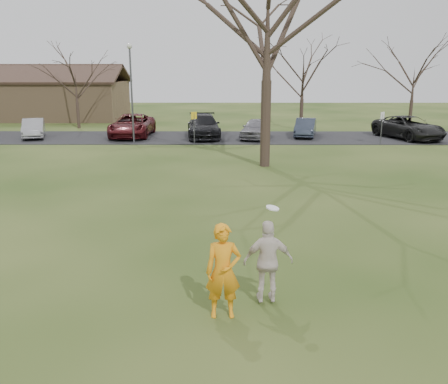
{
  "coord_description": "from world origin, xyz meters",
  "views": [
    {
      "loc": [
        0.06,
        -8.72,
        4.81
      ],
      "look_at": [
        0.0,
        4.0,
        1.5
      ],
      "focal_mm": 38.43,
      "sensor_mm": 36.0,
      "label": 1
    }
  ],
  "objects_px": {
    "car_3": "(204,126)",
    "car_5": "(305,128)",
    "car_4": "(256,128)",
    "big_tree": "(268,19)",
    "car_1": "(33,128)",
    "car_6": "(408,127)",
    "car_2": "(132,125)",
    "catching_play": "(268,261)",
    "player_defender": "(223,271)",
    "lamp_post": "(131,81)",
    "building": "(18,98)"
  },
  "relations": [
    {
      "from": "car_2",
      "to": "car_3",
      "type": "xyz_separation_m",
      "value": [
        5.09,
        -0.44,
        -0.0
      ]
    },
    {
      "from": "car_2",
      "to": "car_4",
      "type": "distance_m",
      "value": 8.77
    },
    {
      "from": "car_4",
      "to": "building",
      "type": "relative_size",
      "value": 0.2
    },
    {
      "from": "car_4",
      "to": "car_3",
      "type": "bearing_deg",
      "value": -172.93
    },
    {
      "from": "car_1",
      "to": "building",
      "type": "height_order",
      "value": "building"
    },
    {
      "from": "car_4",
      "to": "big_tree",
      "type": "xyz_separation_m",
      "value": [
        -0.1,
        -9.42,
        6.27
      ]
    },
    {
      "from": "car_6",
      "to": "big_tree",
      "type": "xyz_separation_m",
      "value": [
        -10.65,
        -9.43,
        6.19
      ]
    },
    {
      "from": "car_4",
      "to": "car_6",
      "type": "relative_size",
      "value": 0.74
    },
    {
      "from": "car_3",
      "to": "car_5",
      "type": "xyz_separation_m",
      "value": [
        7.22,
        0.49,
        -0.15
      ]
    },
    {
      "from": "car_3",
      "to": "car_4",
      "type": "bearing_deg",
      "value": -12.61
    },
    {
      "from": "car_3",
      "to": "car_5",
      "type": "bearing_deg",
      "value": -1.22
    },
    {
      "from": "car_1",
      "to": "car_2",
      "type": "distance_m",
      "value": 6.85
    },
    {
      "from": "car_1",
      "to": "big_tree",
      "type": "distance_m",
      "value": 19.36
    },
    {
      "from": "catching_play",
      "to": "lamp_post",
      "type": "bearing_deg",
      "value": 107.43
    },
    {
      "from": "catching_play",
      "to": "player_defender",
      "type": "bearing_deg",
      "value": -151.01
    },
    {
      "from": "car_1",
      "to": "car_5",
      "type": "relative_size",
      "value": 1.03
    },
    {
      "from": "car_1",
      "to": "car_3",
      "type": "height_order",
      "value": "car_3"
    },
    {
      "from": "lamp_post",
      "to": "big_tree",
      "type": "distance_m",
      "value": 11.38
    },
    {
      "from": "car_6",
      "to": "big_tree",
      "type": "bearing_deg",
      "value": -157.99
    },
    {
      "from": "car_6",
      "to": "big_tree",
      "type": "distance_m",
      "value": 15.52
    },
    {
      "from": "car_1",
      "to": "building",
      "type": "xyz_separation_m",
      "value": [
        -6.54,
        13.2,
        1.24
      ]
    },
    {
      "from": "lamp_post",
      "to": "big_tree",
      "type": "relative_size",
      "value": 0.45
    },
    {
      "from": "car_4",
      "to": "car_2",
      "type": "bearing_deg",
      "value": -171.44
    },
    {
      "from": "player_defender",
      "to": "catching_play",
      "type": "xyz_separation_m",
      "value": [
        0.92,
        0.51,
        -0.0
      ]
    },
    {
      "from": "car_5",
      "to": "big_tree",
      "type": "bearing_deg",
      "value": -96.66
    },
    {
      "from": "car_3",
      "to": "lamp_post",
      "type": "height_order",
      "value": "lamp_post"
    },
    {
      "from": "player_defender",
      "to": "catching_play",
      "type": "height_order",
      "value": "catching_play"
    },
    {
      "from": "car_4",
      "to": "big_tree",
      "type": "distance_m",
      "value": 11.31
    },
    {
      "from": "car_3",
      "to": "big_tree",
      "type": "distance_m",
      "value": 12.19
    },
    {
      "from": "player_defender",
      "to": "big_tree",
      "type": "height_order",
      "value": "big_tree"
    },
    {
      "from": "player_defender",
      "to": "car_4",
      "type": "bearing_deg",
      "value": 80.91
    },
    {
      "from": "player_defender",
      "to": "lamp_post",
      "type": "height_order",
      "value": "lamp_post"
    },
    {
      "from": "player_defender",
      "to": "car_3",
      "type": "bearing_deg",
      "value": 89.33
    },
    {
      "from": "car_2",
      "to": "lamp_post",
      "type": "distance_m",
      "value": 4.28
    },
    {
      "from": "player_defender",
      "to": "car_4",
      "type": "relative_size",
      "value": 0.47
    },
    {
      "from": "car_2",
      "to": "big_tree",
      "type": "height_order",
      "value": "big_tree"
    },
    {
      "from": "player_defender",
      "to": "car_3",
      "type": "distance_m",
      "value": 25.01
    },
    {
      "from": "car_3",
      "to": "catching_play",
      "type": "bearing_deg",
      "value": -89.33
    },
    {
      "from": "car_1",
      "to": "car_6",
      "type": "distance_m",
      "value": 26.11
    },
    {
      "from": "car_6",
      "to": "lamp_post",
      "type": "relative_size",
      "value": 0.88
    },
    {
      "from": "car_4",
      "to": "catching_play",
      "type": "bearing_deg",
      "value": -78.2
    },
    {
      "from": "car_3",
      "to": "building",
      "type": "xyz_separation_m",
      "value": [
        -18.47,
        13.1,
        1.11
      ]
    },
    {
      "from": "car_4",
      "to": "car_5",
      "type": "bearing_deg",
      "value": 29.69
    },
    {
      "from": "car_3",
      "to": "car_6",
      "type": "xyz_separation_m",
      "value": [
        14.18,
        -0.46,
        -0.02
      ]
    },
    {
      "from": "player_defender",
      "to": "car_1",
      "type": "bearing_deg",
      "value": 114.24
    },
    {
      "from": "car_1",
      "to": "car_2",
      "type": "bearing_deg",
      "value": -13.8
    },
    {
      "from": "car_6",
      "to": "building",
      "type": "xyz_separation_m",
      "value": [
        -32.65,
        13.57,
        1.13
      ]
    },
    {
      "from": "car_5",
      "to": "catching_play",
      "type": "relative_size",
      "value": 1.87
    },
    {
      "from": "car_1",
      "to": "car_5",
      "type": "bearing_deg",
      "value": -16.57
    },
    {
      "from": "car_5",
      "to": "big_tree",
      "type": "distance_m",
      "value": 12.7
    }
  ]
}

